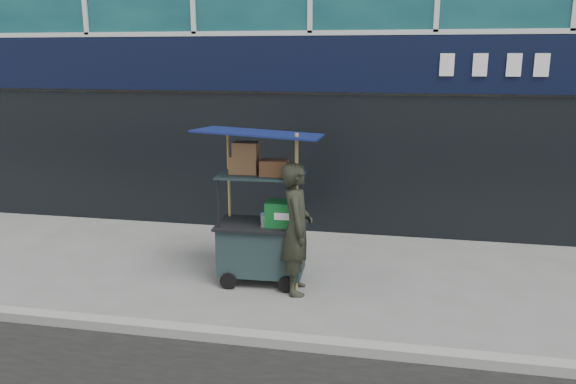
# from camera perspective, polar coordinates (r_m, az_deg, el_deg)

# --- Properties ---
(ground) EXTENTS (80.00, 80.00, 0.00)m
(ground) POSITION_cam_1_polar(r_m,az_deg,el_deg) (6.50, -3.58, -14.20)
(ground) COLOR slate
(ground) RESTS_ON ground
(curb) EXTENTS (80.00, 0.18, 0.12)m
(curb) POSITION_cam_1_polar(r_m,az_deg,el_deg) (6.31, -4.06, -14.54)
(curb) COLOR gray
(curb) RESTS_ON ground
(vendor_cart) EXTENTS (1.64, 1.19, 2.15)m
(vendor_cart) POSITION_cam_1_polar(r_m,az_deg,el_deg) (7.62, -2.58, -3.77)
(vendor_cart) COLOR #192A2B
(vendor_cart) RESTS_ON ground
(vendor_man) EXTENTS (0.53, 0.70, 1.74)m
(vendor_man) POSITION_cam_1_polar(r_m,az_deg,el_deg) (7.26, 0.86, -3.71)
(vendor_man) COLOR #25281D
(vendor_man) RESTS_ON ground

